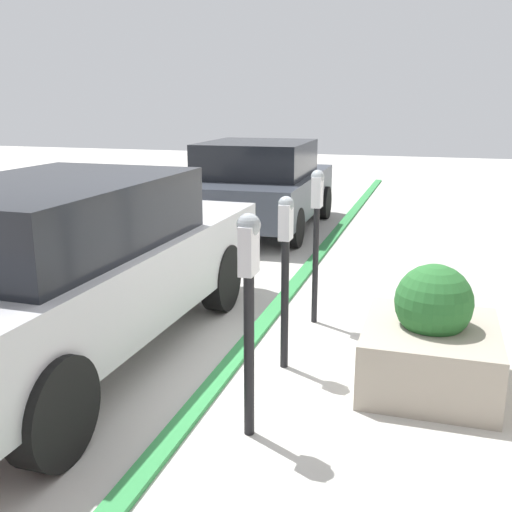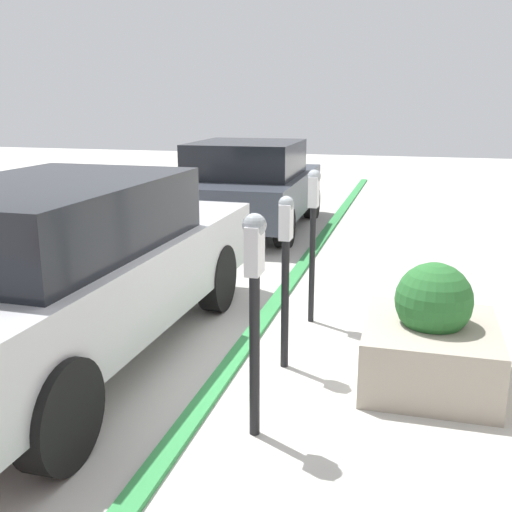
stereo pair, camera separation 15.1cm
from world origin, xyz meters
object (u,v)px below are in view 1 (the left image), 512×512
Objects in this scene: parking_meter_nearest at (249,287)px; parked_car_rear at (259,185)px; parked_car_middle at (66,266)px; planter_box at (430,342)px; parking_meter_second at (285,255)px; parking_meter_middle at (317,218)px.

parked_car_rear is (6.35, 1.83, -0.27)m from parking_meter_nearest.
parked_car_middle reaches higher than parked_car_rear.
parked_car_middle reaches higher than planter_box.
parking_meter_nearest is 1.70m from planter_box.
parking_meter_second is 5.57m from parked_car_rear.
parked_car_middle is (-0.33, 2.99, 0.46)m from planter_box.
parking_meter_second is at bearing 178.40° from parking_meter_middle.
parked_car_rear is at bearing 16.10° from parking_meter_nearest.
parking_meter_middle is at bearing -1.60° from parking_meter_second.
parking_meter_nearest is at bearing -165.30° from parked_car_rear.
parked_car_middle is at bearing 178.36° from parked_car_rear.
parked_car_rear is at bearing 23.70° from parking_meter_middle.
parking_meter_second is 0.37× the size of parked_car_rear.
parking_meter_middle is 0.40× the size of parked_car_rear.
parked_car_middle reaches higher than parking_meter_second.
parking_meter_nearest is 1.31× the size of planter_box.
parking_meter_middle reaches higher than parking_meter_nearest.
parking_meter_middle reaches higher than parked_car_rear.
parked_car_middle is (-1.43, 1.85, -0.25)m from parking_meter_middle.
parking_meter_second is 1.86m from parked_car_middle.
parking_meter_nearest is 2.02m from parked_car_middle.
parked_car_rear is (5.60, -0.02, -0.05)m from parked_car_middle.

